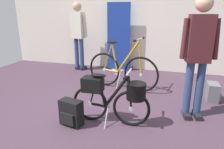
{
  "coord_description": "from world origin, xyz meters",
  "views": [
    {
      "loc": [
        0.97,
        -2.83,
        1.53
      ],
      "look_at": [
        0.09,
        0.2,
        0.55
      ],
      "focal_mm": 32.94,
      "sensor_mm": 36.0,
      "label": 1
    }
  ],
  "objects_px": {
    "backpack_on_floor": "(213,92)",
    "handbag_on_floor": "(71,113)",
    "floor_banner_stand": "(118,41)",
    "visitor_near_wall": "(199,51)",
    "display_bike_left": "(122,70)",
    "folding_bike_foreground": "(113,96)",
    "visitor_browsing": "(78,32)"
  },
  "relations": [
    {
      "from": "folding_bike_foreground",
      "to": "backpack_on_floor",
      "type": "height_order",
      "value": "folding_bike_foreground"
    },
    {
      "from": "folding_bike_foreground",
      "to": "visitor_near_wall",
      "type": "relative_size",
      "value": 0.64
    },
    {
      "from": "display_bike_left",
      "to": "backpack_on_floor",
      "type": "relative_size",
      "value": 4.64
    },
    {
      "from": "floor_banner_stand",
      "to": "folding_bike_foreground",
      "type": "bearing_deg",
      "value": -76.79
    },
    {
      "from": "floor_banner_stand",
      "to": "backpack_on_floor",
      "type": "bearing_deg",
      "value": -34.78
    },
    {
      "from": "display_bike_left",
      "to": "backpack_on_floor",
      "type": "height_order",
      "value": "display_bike_left"
    },
    {
      "from": "backpack_on_floor",
      "to": "handbag_on_floor",
      "type": "distance_m",
      "value": 2.48
    },
    {
      "from": "folding_bike_foreground",
      "to": "visitor_browsing",
      "type": "height_order",
      "value": "visitor_browsing"
    },
    {
      "from": "floor_banner_stand",
      "to": "visitor_near_wall",
      "type": "xyz_separation_m",
      "value": [
        1.7,
        -2.15,
        0.22
      ]
    },
    {
      "from": "floor_banner_stand",
      "to": "visitor_browsing",
      "type": "relative_size",
      "value": 1.0
    },
    {
      "from": "folding_bike_foreground",
      "to": "handbag_on_floor",
      "type": "relative_size",
      "value": 3.05
    },
    {
      "from": "folding_bike_foreground",
      "to": "visitor_near_wall",
      "type": "bearing_deg",
      "value": 26.53
    },
    {
      "from": "floor_banner_stand",
      "to": "backpack_on_floor",
      "type": "distance_m",
      "value": 2.63
    },
    {
      "from": "floor_banner_stand",
      "to": "visitor_browsing",
      "type": "height_order",
      "value": "visitor_browsing"
    },
    {
      "from": "display_bike_left",
      "to": "visitor_browsing",
      "type": "height_order",
      "value": "visitor_browsing"
    },
    {
      "from": "visitor_browsing",
      "to": "handbag_on_floor",
      "type": "height_order",
      "value": "visitor_browsing"
    },
    {
      "from": "display_bike_left",
      "to": "folding_bike_foreground",
      "type": "bearing_deg",
      "value": -81.14
    },
    {
      "from": "folding_bike_foreground",
      "to": "display_bike_left",
      "type": "distance_m",
      "value": 1.39
    },
    {
      "from": "handbag_on_floor",
      "to": "backpack_on_floor",
      "type": "bearing_deg",
      "value": 35.29
    },
    {
      "from": "floor_banner_stand",
      "to": "display_bike_left",
      "type": "xyz_separation_m",
      "value": [
        0.42,
        -1.31,
        -0.39
      ]
    },
    {
      "from": "handbag_on_floor",
      "to": "visitor_near_wall",
      "type": "bearing_deg",
      "value": 24.59
    },
    {
      "from": "folding_bike_foreground",
      "to": "display_bike_left",
      "type": "xyz_separation_m",
      "value": [
        -0.21,
        1.37,
        -0.03
      ]
    },
    {
      "from": "display_bike_left",
      "to": "handbag_on_floor",
      "type": "xyz_separation_m",
      "value": [
        -0.34,
        -1.58,
        -0.21
      ]
    },
    {
      "from": "visitor_browsing",
      "to": "floor_banner_stand",
      "type": "bearing_deg",
      "value": 13.94
    },
    {
      "from": "floor_banner_stand",
      "to": "folding_bike_foreground",
      "type": "distance_m",
      "value": 2.78
    },
    {
      "from": "visitor_near_wall",
      "to": "handbag_on_floor",
      "type": "height_order",
      "value": "visitor_near_wall"
    },
    {
      "from": "display_bike_left",
      "to": "visitor_near_wall",
      "type": "xyz_separation_m",
      "value": [
        1.29,
        -0.84,
        0.61
      ]
    },
    {
      "from": "display_bike_left",
      "to": "floor_banner_stand",
      "type": "bearing_deg",
      "value": 107.61
    },
    {
      "from": "backpack_on_floor",
      "to": "handbag_on_floor",
      "type": "height_order",
      "value": "handbag_on_floor"
    },
    {
      "from": "floor_banner_stand",
      "to": "display_bike_left",
      "type": "bearing_deg",
      "value": -72.39
    },
    {
      "from": "floor_banner_stand",
      "to": "backpack_on_floor",
      "type": "xyz_separation_m",
      "value": [
        2.1,
        -1.46,
        -0.62
      ]
    },
    {
      "from": "visitor_near_wall",
      "to": "handbag_on_floor",
      "type": "bearing_deg",
      "value": -155.41
    }
  ]
}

